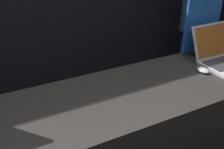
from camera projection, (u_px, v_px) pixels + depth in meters
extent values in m
cube|color=#B7B7BC|center=(211.00, 41.00, 2.01)|extent=(0.34, 0.11, 0.25)
cube|color=#A5591E|center=(212.00, 41.00, 2.00)|extent=(0.31, 0.09, 0.21)
ellipsoid|color=#B2B2B7|center=(203.00, 70.00, 1.84)|extent=(0.07, 0.10, 0.03)
cube|color=black|center=(198.00, 51.00, 2.16)|extent=(0.19, 0.07, 0.02)
cube|color=#1E59B2|center=(202.00, 23.00, 2.05)|extent=(0.34, 0.02, 0.45)
cylinder|color=#282833|center=(188.00, 62.00, 3.23)|extent=(0.26, 0.26, 0.83)
cylinder|color=#334C7F|center=(198.00, 0.00, 2.88)|extent=(0.33, 0.33, 0.69)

